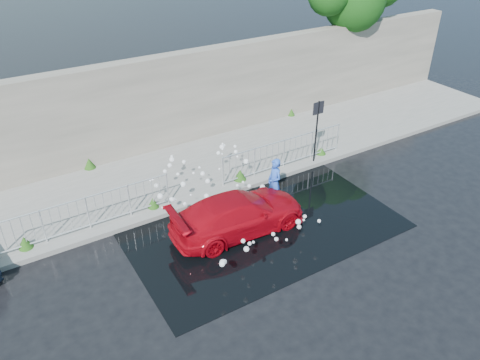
% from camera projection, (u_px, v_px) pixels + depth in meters
% --- Properties ---
extents(ground, '(90.00, 90.00, 0.00)m').
position_uv_depth(ground, '(266.00, 249.00, 13.23)').
color(ground, black).
rests_on(ground, ground).
extents(pavement, '(30.00, 4.00, 0.15)m').
position_uv_depth(pavement, '(189.00, 170.00, 16.83)').
color(pavement, slate).
rests_on(pavement, ground).
extents(curb, '(30.00, 0.25, 0.16)m').
position_uv_depth(curb, '(215.00, 197.00, 15.37)').
color(curb, slate).
rests_on(curb, ground).
extents(retaining_wall, '(30.00, 0.60, 3.50)m').
position_uv_depth(retaining_wall, '(160.00, 103.00, 17.47)').
color(retaining_wall, '#676157').
rests_on(retaining_wall, pavement).
extents(puddle, '(8.00, 5.00, 0.01)m').
position_uv_depth(puddle, '(262.00, 225.00, 14.17)').
color(puddle, black).
rests_on(puddle, ground).
extents(sign_post, '(0.45, 0.06, 2.50)m').
position_uv_depth(sign_post, '(317.00, 122.00, 16.45)').
color(sign_post, black).
rests_on(sign_post, ground).
extents(railing_left, '(5.05, 0.05, 1.10)m').
position_uv_depth(railing_left, '(88.00, 212.00, 13.51)').
color(railing_left, silver).
rests_on(railing_left, pavement).
extents(railing_right, '(5.05, 0.05, 1.10)m').
position_uv_depth(railing_right, '(284.00, 152.00, 16.61)').
color(railing_right, silver).
rests_on(railing_right, pavement).
extents(weeds, '(12.17, 3.93, 0.39)m').
position_uv_depth(weeds, '(183.00, 173.00, 16.16)').
color(weeds, '#204913').
rests_on(weeds, pavement).
extents(water_spray, '(3.65, 5.62, 0.99)m').
position_uv_depth(water_spray, '(217.00, 190.00, 14.49)').
color(water_spray, white).
rests_on(water_spray, ground).
extents(red_car, '(4.15, 1.79, 1.19)m').
position_uv_depth(red_car, '(238.00, 214.00, 13.67)').
color(red_car, '#AA0612').
rests_on(red_car, ground).
extents(person, '(0.42, 0.61, 1.60)m').
position_uv_depth(person, '(274.00, 182.00, 14.79)').
color(person, blue).
rests_on(person, ground).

